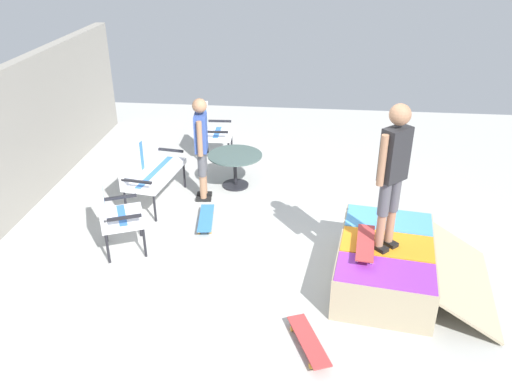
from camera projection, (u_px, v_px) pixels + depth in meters
name	position (u px, v px, depth m)	size (l,w,h in m)	color
ground_plane	(280.00, 245.00, 7.28)	(12.00, 12.00, 0.10)	#B2B2AD
skate_ramp	(388.00, 263.00, 6.34)	(2.01, 2.07, 0.54)	tan
patio_bench	(148.00, 165.00, 8.07)	(1.32, 0.73, 1.02)	black
patio_chair_near_house	(211.00, 128.00, 9.58)	(0.65, 0.58, 1.02)	black
patio_chair_by_wall	(112.00, 210.00, 6.80)	(0.79, 0.75, 1.02)	black
patio_table	(235.00, 164.00, 8.64)	(0.90, 0.90, 0.57)	black
person_watching	(201.00, 142.00, 7.99)	(0.48, 0.27, 1.65)	black
person_skater	(393.00, 167.00, 5.70)	(0.37, 0.37, 1.74)	black
skateboard_by_bench	(206.00, 218.00, 7.67)	(0.82, 0.29, 0.10)	#3372B2
skateboard_spare	(309.00, 341.00, 5.41)	(0.82, 0.48, 0.10)	#B23838
skateboard_on_ramp	(365.00, 243.00, 6.07)	(0.82, 0.29, 0.10)	#B23838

